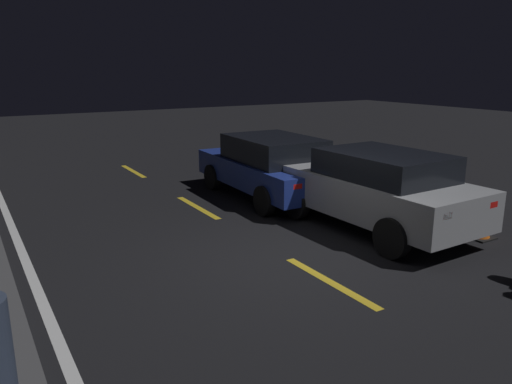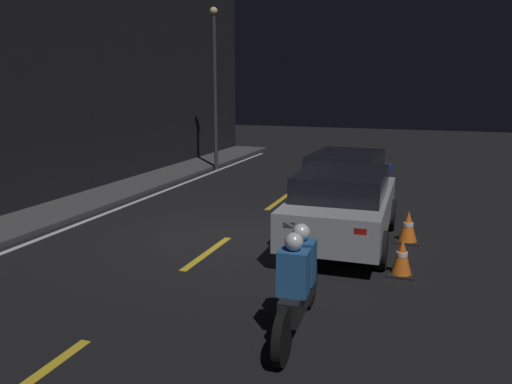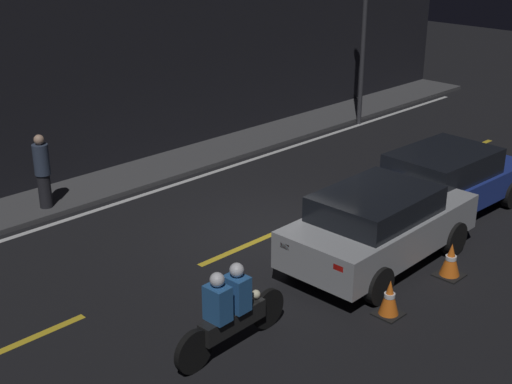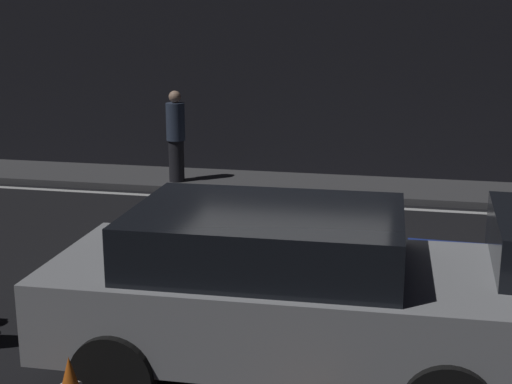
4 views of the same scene
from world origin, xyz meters
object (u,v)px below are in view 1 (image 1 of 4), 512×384
at_px(hatchback_silver, 376,188).
at_px(traffic_cone_near, 482,221).
at_px(sedan_blue, 270,165).
at_px(traffic_cone_mid, 401,198).

relative_size(hatchback_silver, traffic_cone_near, 6.44).
distance_m(hatchback_silver, sedan_blue, 3.02).
distance_m(hatchback_silver, traffic_cone_near, 1.92).
height_order(sedan_blue, traffic_cone_mid, sedan_blue).
bearing_deg(traffic_cone_mid, traffic_cone_near, -179.87).
relative_size(hatchback_silver, sedan_blue, 0.97).
height_order(traffic_cone_near, traffic_cone_mid, traffic_cone_mid).
distance_m(traffic_cone_near, traffic_cone_mid, 1.89).
height_order(hatchback_silver, traffic_cone_mid, hatchback_silver).
xyz_separation_m(hatchback_silver, traffic_cone_mid, (0.52, -1.24, -0.49)).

